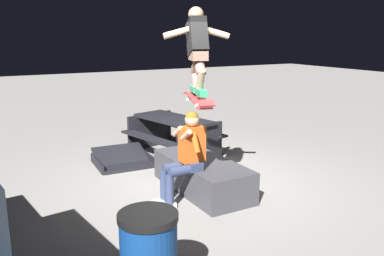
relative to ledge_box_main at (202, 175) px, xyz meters
The scene contains 7 objects.
ground_plane 0.39m from the ledge_box_main, 34.60° to the right, with size 40.00×40.00×0.00m, color gray.
ledge_box_main is the anchor object (origin of this frame).
person_sitting_on_ledge 0.72m from the ledge_box_main, 123.68° to the left, with size 0.59×0.75×1.31m.
skateboard 1.39m from the ledge_box_main, 144.05° to the left, with size 1.03×0.48×0.15m.
skater_airborne 2.02m from the ledge_box_main, 141.98° to the left, with size 0.64×0.87×1.12m.
kicker_ramp 1.93m from the ledge_box_main, 19.47° to the left, with size 1.02×1.04×0.34m.
picnic_table_back 1.99m from the ledge_box_main, 13.53° to the right, with size 1.97×1.71×0.75m.
Camera 1 is at (-5.34, 3.15, 2.35)m, focal length 37.97 mm.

